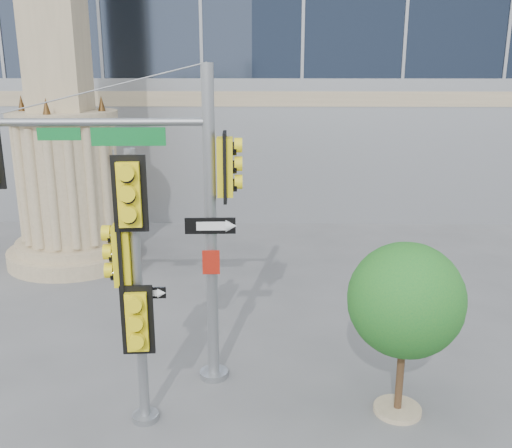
{
  "coord_description": "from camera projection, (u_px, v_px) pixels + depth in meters",
  "views": [
    {
      "loc": [
        0.67,
        -9.54,
        6.59
      ],
      "look_at": [
        0.42,
        2.0,
        3.32
      ],
      "focal_mm": 40.0,
      "sensor_mm": 36.0,
      "label": 1
    }
  ],
  "objects": [
    {
      "name": "secondary_signal_pole",
      "position": [
        132.0,
        272.0,
        9.98
      ],
      "size": [
        0.92,
        0.68,
        5.22
      ],
      "rotation": [
        0.0,
        0.0,
        0.08
      ],
      "color": "slate",
      "rests_on": "ground"
    },
    {
      "name": "main_signal_pole",
      "position": [
        150.0,
        194.0,
        11.29
      ],
      "size": [
        5.13,
        0.7,
        6.6
      ],
      "rotation": [
        0.0,
        0.0,
        0.05
      ],
      "color": "slate",
      "rests_on": "ground"
    },
    {
      "name": "monument",
      "position": [
        61.0,
        98.0,
        18.26
      ],
      "size": [
        4.4,
        4.4,
        16.6
      ],
      "color": "tan",
      "rests_on": "ground"
    },
    {
      "name": "street_tree",
      "position": [
        407.0,
        304.0,
        10.57
      ],
      "size": [
        2.22,
        2.17,
        3.45
      ],
      "color": "tan",
      "rests_on": "ground"
    },
    {
      "name": "ground",
      "position": [
        232.0,
        418.0,
        10.98
      ],
      "size": [
        120.0,
        120.0,
        0.0
      ],
      "primitive_type": "plane",
      "color": "#545456",
      "rests_on": "ground"
    }
  ]
}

